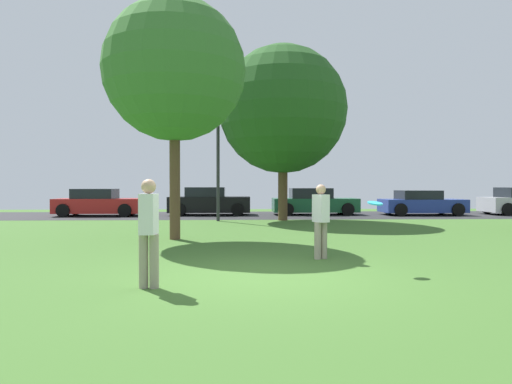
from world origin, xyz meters
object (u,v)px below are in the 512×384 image
maple_tree_near (175,70)px  parked_car_black (209,202)px  person_catcher (321,218)px  parked_car_green (314,202)px  parked_car_blue (421,203)px  parked_car_red (99,203)px  street_lamp_post (218,169)px  person_bystander (149,228)px  frisbee_disc (375,203)px  oak_tree_center (283,110)px

maple_tree_near → parked_car_black: size_ratio=1.65×
person_catcher → parked_car_black: size_ratio=0.38×
parked_car_green → parked_car_blue: size_ratio=1.06×
person_catcher → parked_car_red: size_ratio=0.37×
street_lamp_post → parked_car_red: bearing=149.4°
person_bystander → frisbee_disc: person_bystander is taller
person_catcher → person_bystander: person_bystander is taller
parked_car_red → street_lamp_post: (6.11, -3.62, 1.62)m
maple_tree_near → parked_car_green: (5.79, 10.88, -4.15)m
maple_tree_near → street_lamp_post: bearing=81.9°
maple_tree_near → frisbee_disc: (4.22, -5.06, -3.57)m
person_catcher → person_bystander: (-3.07, -2.64, 0.05)m
oak_tree_center → street_lamp_post: 3.83m
parked_car_black → parked_car_green: size_ratio=0.95×
oak_tree_center → person_bystander: (-3.34, -13.30, -3.94)m
parked_car_blue → oak_tree_center: bearing=-156.1°
person_catcher → parked_car_black: person_catcher is taller
parked_car_red → parked_car_blue: size_ratio=1.02×
maple_tree_near → parked_car_black: 11.62m
oak_tree_center → street_lamp_post: bearing=-174.3°
parked_car_blue → frisbee_disc: bearing=-114.6°
person_catcher → parked_car_blue: (7.77, 13.99, -0.25)m
parked_car_black → street_lamp_post: (0.64, -4.13, 1.59)m
parked_car_red → person_bystander: bearing=-71.5°
oak_tree_center → parked_car_green: bearing=62.5°
maple_tree_near → oak_tree_center: bearing=61.7°
oak_tree_center → parked_car_black: (-3.45, 3.85, -4.17)m
frisbee_disc → parked_car_black: parked_car_black is taller
maple_tree_near → oak_tree_center: oak_tree_center is taller
frisbee_disc → parked_car_black: (-3.89, 15.91, -0.55)m
parked_car_black → parked_car_blue: 10.96m
parked_car_black → parked_car_blue: parked_car_black is taller
maple_tree_near → person_catcher: maple_tree_near is taller
oak_tree_center → frisbee_disc: 12.60m
parked_car_blue → parked_car_green: bearing=174.3°
parked_car_green → parked_car_blue: parked_car_green is taller
person_bystander → parked_car_green: 17.99m
frisbee_disc → maple_tree_near: bearing=129.8°
oak_tree_center → parked_car_black: bearing=131.9°
parked_car_black → street_lamp_post: bearing=-81.2°
street_lamp_post → person_bystander: bearing=-92.3°
person_bystander → parked_car_blue: bearing=-27.2°
person_bystander → frisbee_disc: size_ratio=4.61×
maple_tree_near → frisbee_disc: 7.49m
maple_tree_near → person_catcher: size_ratio=4.39×
parked_car_red → street_lamp_post: bearing=-30.6°
person_bystander → person_catcher: bearing=-43.5°
person_catcher → parked_car_black: bearing=165.0°
oak_tree_center → frisbee_disc: (0.44, -12.06, -3.62)m
person_bystander → parked_car_black: (-0.11, 17.15, -0.23)m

